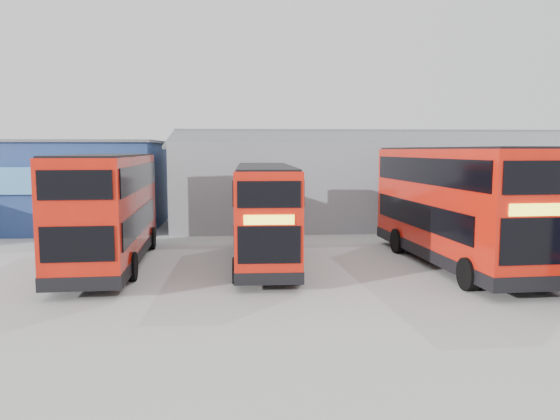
{
  "coord_description": "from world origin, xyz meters",
  "views": [
    {
      "loc": [
        -3.4,
        -14.94,
        4.58
      ],
      "look_at": [
        -1.6,
        7.43,
        2.1
      ],
      "focal_mm": 35.0,
      "sensor_mm": 36.0,
      "label": 1
    }
  ],
  "objects_px": {
    "office_block": "(55,184)",
    "maintenance_shed": "(411,180)",
    "double_decker_right": "(454,207)",
    "double_decker_left": "(109,211)",
    "double_decker_centre": "(265,215)"
  },
  "relations": [
    {
      "from": "office_block",
      "to": "double_decker_left",
      "type": "relative_size",
      "value": 1.17
    },
    {
      "from": "maintenance_shed",
      "to": "double_decker_centre",
      "type": "xyz_separation_m",
      "value": [
        -10.28,
        -13.32,
        -0.63
      ]
    },
    {
      "from": "double_decker_left",
      "to": "double_decker_centre",
      "type": "bearing_deg",
      "value": 176.88
    },
    {
      "from": "double_decker_right",
      "to": "office_block",
      "type": "bearing_deg",
      "value": 144.41
    },
    {
      "from": "maintenance_shed",
      "to": "double_decker_left",
      "type": "bearing_deg",
      "value": -141.04
    },
    {
      "from": "maintenance_shed",
      "to": "double_decker_centre",
      "type": "distance_m",
      "value": 16.84
    },
    {
      "from": "maintenance_shed",
      "to": "office_block",
      "type": "bearing_deg",
      "value": -174.79
    },
    {
      "from": "office_block",
      "to": "maintenance_shed",
      "type": "height_order",
      "value": "maintenance_shed"
    },
    {
      "from": "maintenance_shed",
      "to": "double_decker_right",
      "type": "height_order",
      "value": "maintenance_shed"
    },
    {
      "from": "maintenance_shed",
      "to": "double_decker_right",
      "type": "bearing_deg",
      "value": -101.32
    },
    {
      "from": "double_decker_left",
      "to": "double_decker_right",
      "type": "height_order",
      "value": "double_decker_right"
    },
    {
      "from": "office_block",
      "to": "double_decker_right",
      "type": "relative_size",
      "value": 1.1
    },
    {
      "from": "office_block",
      "to": "maintenance_shed",
      "type": "bearing_deg",
      "value": 5.21
    },
    {
      "from": "office_block",
      "to": "double_decker_left",
      "type": "height_order",
      "value": "office_block"
    },
    {
      "from": "office_block",
      "to": "double_decker_right",
      "type": "bearing_deg",
      "value": -32.37
    }
  ]
}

